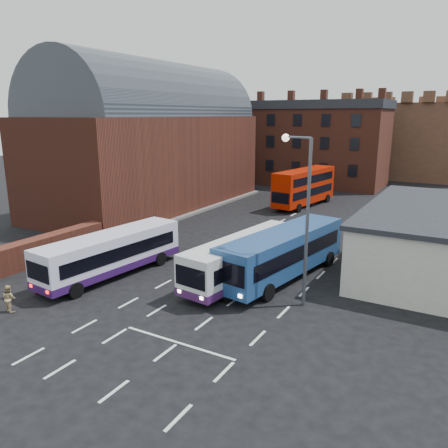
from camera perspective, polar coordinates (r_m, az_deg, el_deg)
The scene contains 12 objects.
ground at distance 25.90m, azimuth -11.19°, elevation -9.44°, with size 180.00×180.00×0.00m, color black.
railway_station at distance 49.91m, azimuth -9.40°, elevation 10.94°, with size 12.00×28.00×16.00m.
forecourt_wall at distance 34.00m, azimuth -22.19°, elevation -2.90°, with size 1.20×10.00×1.80m, color #602B1E.
brick_terrace at distance 67.56m, azimuth 10.95°, elevation 9.84°, with size 22.00×10.00×11.00m, color brown.
castle_keep at distance 84.43m, azimuth 23.38°, elevation 10.10°, with size 22.00×22.00×12.00m, color brown.
bus_white_outbound at distance 29.16m, azimuth -14.51°, elevation -3.44°, with size 3.43×10.52×2.82m.
bus_white_inbound at distance 27.43m, azimuth 2.69°, elevation -4.13°, with size 3.62×10.48×2.80m.
bus_blue at distance 28.03m, azimuth 7.75°, elevation -3.49°, with size 4.41×11.58×3.08m.
bus_red_double at distance 50.72m, azimuth 10.44°, elevation 4.80°, with size 3.89×10.75×4.21m.
street_lamp at distance 23.38m, azimuth 10.26°, elevation 2.40°, with size 1.83×0.70×9.24m.
pedestrian_red at distance 27.76m, azimuth -23.22°, elevation -6.84°, with size 0.62×0.41×1.71m, color maroon.
pedestrian_beige at distance 26.16m, azimuth -26.26°, elevation -8.70°, with size 0.72×0.56×1.48m, color tan.
Camera 1 is at (15.85, -17.75, 10.23)m, focal length 35.00 mm.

